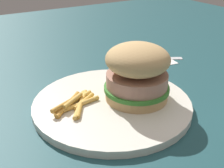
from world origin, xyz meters
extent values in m
plane|color=#1E474C|center=(0.00, 0.00, 0.00)|extent=(1.60, 1.60, 0.00)
cylinder|color=silver|center=(0.02, 0.02, 0.01)|extent=(0.26, 0.26, 0.01)
cylinder|color=tan|center=(0.01, -0.02, 0.02)|extent=(0.10, 0.10, 0.02)
cylinder|color=#387F2D|center=(0.01, -0.02, 0.03)|extent=(0.11, 0.11, 0.01)
cylinder|color=tan|center=(0.01, -0.02, 0.04)|extent=(0.10, 0.10, 0.02)
ellipsoid|color=tan|center=(0.01, -0.02, 0.08)|extent=(0.10, 0.10, 0.05)
cylinder|color=gold|center=(0.03, 0.06, 0.02)|extent=(0.03, 0.05, 0.01)
cylinder|color=gold|center=(0.04, 0.09, 0.02)|extent=(0.06, 0.06, 0.01)
cylinder|color=#E5B251|center=(0.05, 0.06, 0.02)|extent=(0.03, 0.05, 0.01)
cylinder|color=#E5B251|center=(0.03, 0.07, 0.02)|extent=(0.07, 0.06, 0.01)
cylinder|color=#E5B251|center=(0.03, 0.08, 0.02)|extent=(0.02, 0.08, 0.01)
cylinder|color=#E5B251|center=(0.04, 0.08, 0.02)|extent=(0.03, 0.04, 0.01)
cylinder|color=gold|center=(0.03, 0.10, 0.02)|extent=(0.02, 0.04, 0.01)
cylinder|color=gold|center=(0.03, 0.07, 0.02)|extent=(0.07, 0.05, 0.01)
cube|color=white|center=(0.16, -0.16, 0.00)|extent=(0.12, 0.12, 0.00)
cube|color=silver|center=(0.15, -0.18, 0.00)|extent=(0.07, 0.10, 0.00)
cube|color=silver|center=(0.18, -0.12, 0.00)|extent=(0.04, 0.04, 0.00)
cylinder|color=silver|center=(0.21, -0.10, 0.00)|extent=(0.02, 0.03, 0.00)
cylinder|color=silver|center=(0.20, -0.09, 0.00)|extent=(0.02, 0.03, 0.00)
cylinder|color=silver|center=(0.19, -0.09, 0.00)|extent=(0.02, 0.03, 0.00)
camera|label=1|loc=(-0.33, 0.23, 0.24)|focal=46.25mm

